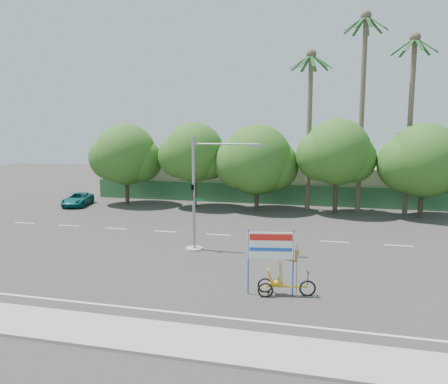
# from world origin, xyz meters

# --- Properties ---
(ground) EXTENTS (120.00, 120.00, 0.00)m
(ground) POSITION_xyz_m (0.00, 0.00, 0.00)
(ground) COLOR #33302D
(ground) RESTS_ON ground
(sidewalk_near) EXTENTS (50.00, 2.40, 0.12)m
(sidewalk_near) POSITION_xyz_m (0.00, -7.50, 0.06)
(sidewalk_near) COLOR gray
(sidewalk_near) RESTS_ON ground
(fence) EXTENTS (38.00, 0.08, 2.00)m
(fence) POSITION_xyz_m (0.00, 21.50, 1.00)
(fence) COLOR #336B3D
(fence) RESTS_ON ground
(building_left) EXTENTS (12.00, 8.00, 4.00)m
(building_left) POSITION_xyz_m (-10.00, 26.00, 2.00)
(building_left) COLOR beige
(building_left) RESTS_ON ground
(building_right) EXTENTS (14.00, 8.00, 3.60)m
(building_right) POSITION_xyz_m (8.00, 26.00, 1.80)
(building_right) COLOR beige
(building_right) RESTS_ON ground
(tree_far_left) EXTENTS (7.14, 6.00, 7.96)m
(tree_far_left) POSITION_xyz_m (-14.05, 18.00, 4.76)
(tree_far_left) COLOR #473828
(tree_far_left) RESTS_ON ground
(tree_left) EXTENTS (6.66, 5.60, 8.07)m
(tree_left) POSITION_xyz_m (-7.05, 18.00, 5.06)
(tree_left) COLOR #473828
(tree_left) RESTS_ON ground
(tree_center) EXTENTS (7.62, 6.40, 7.85)m
(tree_center) POSITION_xyz_m (-1.05, 18.00, 4.47)
(tree_center) COLOR #473828
(tree_center) RESTS_ON ground
(tree_right) EXTENTS (6.90, 5.80, 8.36)m
(tree_right) POSITION_xyz_m (5.95, 18.00, 5.24)
(tree_right) COLOR #473828
(tree_right) RESTS_ON ground
(tree_far_right) EXTENTS (7.38, 6.20, 7.94)m
(tree_far_right) POSITION_xyz_m (12.95, 18.00, 4.64)
(tree_far_right) COLOR #473828
(tree_far_right) RESTS_ON ground
(palm_tall) EXTENTS (3.73, 3.79, 17.45)m
(palm_tall) POSITION_xyz_m (8.00, 19.50, 10.46)
(palm_tall) COLOR #70604C
(palm_tall) RESTS_ON ground
(palm_mid) EXTENTS (3.73, 3.79, 15.45)m
(palm_mid) POSITION_xyz_m (12.00, 19.50, 9.40)
(palm_mid) COLOR #70604C
(palm_mid) RESTS_ON ground
(palm_short) EXTENTS (3.73, 3.79, 14.45)m
(palm_short) POSITION_xyz_m (3.50, 19.50, 8.86)
(palm_short) COLOR #70604C
(palm_short) RESTS_ON ground
(traffic_signal) EXTENTS (4.72, 1.10, 7.00)m
(traffic_signal) POSITION_xyz_m (-2.20, 3.98, 2.92)
(traffic_signal) COLOR gray
(traffic_signal) RESTS_ON ground
(trike_billboard) EXTENTS (3.07, 1.00, 3.05)m
(trike_billboard) POSITION_xyz_m (3.44, -2.26, 1.23)
(trike_billboard) COLOR black
(trike_billboard) RESTS_ON ground
(pickup_truck) EXTENTS (3.04, 4.87, 1.25)m
(pickup_truck) POSITION_xyz_m (-18.34, 16.07, 0.63)
(pickup_truck) COLOR #0D5C60
(pickup_truck) RESTS_ON ground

